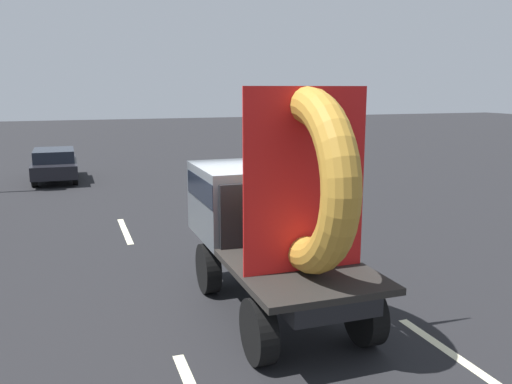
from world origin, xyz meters
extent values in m
plane|color=black|center=(0.00, 0.00, 0.00)|extent=(120.00, 120.00, 0.00)
cylinder|color=black|center=(-0.74, 0.52, 0.47)|extent=(0.28, 0.94, 0.94)
cylinder|color=black|center=(0.96, 0.52, 0.47)|extent=(0.28, 0.94, 0.94)
cylinder|color=black|center=(-0.74, -2.32, 0.47)|extent=(0.28, 0.94, 0.94)
cylinder|color=black|center=(0.96, -2.32, 0.47)|extent=(0.28, 0.94, 0.94)
cube|color=black|center=(0.11, -0.79, 0.93)|extent=(1.30, 4.63, 0.25)
cube|color=#4C5156|center=(0.11, 0.52, 1.73)|extent=(2.00, 2.01, 1.35)
cube|color=black|center=(0.11, 0.47, 2.02)|extent=(2.02, 1.91, 0.44)
cube|color=black|center=(0.11, -1.80, 1.10)|extent=(2.00, 2.61, 0.10)
cube|color=black|center=(0.11, -0.54, 1.70)|extent=(1.80, 0.08, 1.10)
torus|color=#B7842D|center=(0.11, -1.95, 2.50)|extent=(0.53, 2.70, 2.70)
cube|color=red|center=(0.11, -1.95, 2.50)|extent=(1.90, 0.03, 2.70)
cylinder|color=black|center=(-4.44, 16.10, 0.31)|extent=(0.21, 0.62, 0.62)
cylinder|color=black|center=(-2.93, 16.10, 0.31)|extent=(0.21, 0.62, 0.62)
cylinder|color=black|center=(-4.44, 13.49, 0.31)|extent=(0.21, 0.62, 0.62)
cylinder|color=black|center=(-2.93, 13.49, 0.31)|extent=(0.21, 0.62, 0.62)
cube|color=black|center=(-3.69, 14.79, 0.58)|extent=(1.75, 4.08, 0.53)
cube|color=black|center=(-3.69, 14.69, 1.09)|extent=(1.57, 2.28, 0.49)
cube|color=beige|center=(-1.79, 5.57, 0.00)|extent=(0.16, 2.75, 0.01)
cube|color=beige|center=(2.01, -3.00, 0.00)|extent=(0.16, 2.39, 0.01)
cube|color=beige|center=(2.01, 4.97, 0.00)|extent=(0.16, 2.82, 0.01)
camera|label=1|loc=(-3.10, -8.90, 3.82)|focal=37.54mm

